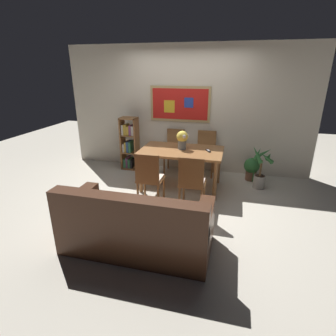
{
  "coord_description": "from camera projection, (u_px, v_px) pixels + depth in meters",
  "views": [
    {
      "loc": [
        1.05,
        -4.09,
        2.11
      ],
      "look_at": [
        0.08,
        -0.3,
        0.65
      ],
      "focal_mm": 28.41,
      "sensor_mm": 36.0,
      "label": 1
    }
  ],
  "objects": [
    {
      "name": "ground_plane",
      "position": [
        168.0,
        196.0,
        4.69
      ],
      "size": [
        12.0,
        12.0,
        0.0
      ],
      "primitive_type": "plane",
      "color": "beige"
    },
    {
      "name": "wall_back_with_painting",
      "position": [
        186.0,
        110.0,
        5.61
      ],
      "size": [
        5.2,
        0.14,
        2.6
      ],
      "color": "beige",
      "rests_on": "ground_plane"
    },
    {
      "name": "dining_table",
      "position": [
        181.0,
        155.0,
        4.84
      ],
      "size": [
        1.48,
        0.92,
        0.74
      ],
      "color": "brown",
      "rests_on": "ground_plane"
    },
    {
      "name": "dining_chair_far_right",
      "position": [
        206.0,
        149.0,
        5.54
      ],
      "size": [
        0.4,
        0.41,
        0.91
      ],
      "color": "brown",
      "rests_on": "ground_plane"
    },
    {
      "name": "dining_chair_near_left",
      "position": [
        149.0,
        175.0,
        4.2
      ],
      "size": [
        0.4,
        0.41,
        0.91
      ],
      "color": "brown",
      "rests_on": "ground_plane"
    },
    {
      "name": "dining_chair_near_right",
      "position": [
        192.0,
        179.0,
        4.04
      ],
      "size": [
        0.4,
        0.41,
        0.91
      ],
      "color": "brown",
      "rests_on": "ground_plane"
    },
    {
      "name": "dining_chair_far_left",
      "position": [
        175.0,
        147.0,
        5.69
      ],
      "size": [
        0.4,
        0.41,
        0.91
      ],
      "color": "brown",
      "rests_on": "ground_plane"
    },
    {
      "name": "leather_couch",
      "position": [
        136.0,
        227.0,
        3.23
      ],
      "size": [
        1.8,
        0.84,
        0.84
      ],
      "color": "#472819",
      "rests_on": "ground_plane"
    },
    {
      "name": "bookshelf",
      "position": [
        129.0,
        144.0,
        5.83
      ],
      "size": [
        0.36,
        0.28,
        1.15
      ],
      "color": "brown",
      "rests_on": "ground_plane"
    },
    {
      "name": "potted_ivy",
      "position": [
        252.0,
        168.0,
        5.31
      ],
      "size": [
        0.31,
        0.31,
        0.46
      ],
      "color": "brown",
      "rests_on": "ground_plane"
    },
    {
      "name": "potted_palm",
      "position": [
        261.0,
        170.0,
        4.91
      ],
      "size": [
        0.43,
        0.44,
        0.83
      ],
      "color": "#B2ADA3",
      "rests_on": "ground_plane"
    },
    {
      "name": "flower_vase",
      "position": [
        182.0,
        139.0,
        4.78
      ],
      "size": [
        0.22,
        0.21,
        0.34
      ],
      "color": "slate",
      "rests_on": "dining_table"
    },
    {
      "name": "tv_remote",
      "position": [
        208.0,
        151.0,
        4.71
      ],
      "size": [
        0.11,
        0.16,
        0.02
      ],
      "color": "black",
      "rests_on": "dining_table"
    }
  ]
}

